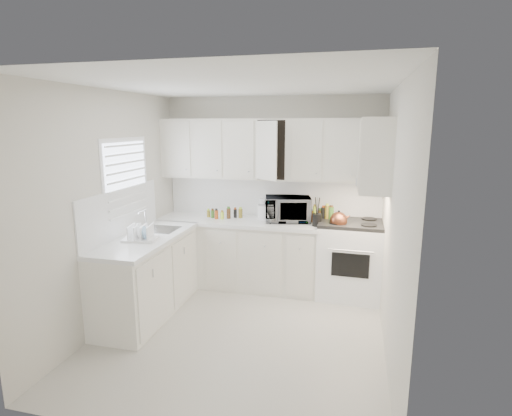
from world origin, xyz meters
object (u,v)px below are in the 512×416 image
(tea_kettle, at_px, (339,219))
(utensil_crock, at_px, (317,211))
(microwave, at_px, (288,206))
(stove, at_px, (352,249))
(dish_rack, at_px, (140,231))
(rice_cooker, at_px, (266,211))

(tea_kettle, distance_m, utensil_crock, 0.29)
(tea_kettle, xyz_separation_m, microwave, (-0.68, 0.22, 0.09))
(stove, distance_m, tea_kettle, 0.48)
(microwave, relative_size, dish_rack, 1.66)
(stove, distance_m, utensil_crock, 0.68)
(utensil_crock, height_order, dish_rack, utensil_crock)
(dish_rack, bearing_deg, microwave, 30.23)
(tea_kettle, bearing_deg, dish_rack, -166.98)
(dish_rack, bearing_deg, tea_kettle, 15.33)
(utensil_crock, bearing_deg, microwave, 156.47)
(stove, relative_size, tea_kettle, 4.79)
(stove, relative_size, microwave, 2.16)
(dish_rack, bearing_deg, utensil_crock, 19.56)
(rice_cooker, xyz_separation_m, utensil_crock, (0.72, -0.23, 0.08))
(tea_kettle, distance_m, dish_rack, 2.40)
(stove, xyz_separation_m, rice_cooker, (-1.17, 0.11, 0.42))
(rice_cooker, height_order, utensil_crock, utensil_crock)
(microwave, bearing_deg, rice_cooker, 157.01)
(stove, distance_m, microwave, 1.00)
(dish_rack, bearing_deg, rice_cooker, 38.26)
(rice_cooker, bearing_deg, tea_kettle, -13.96)
(stove, bearing_deg, dish_rack, -150.07)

